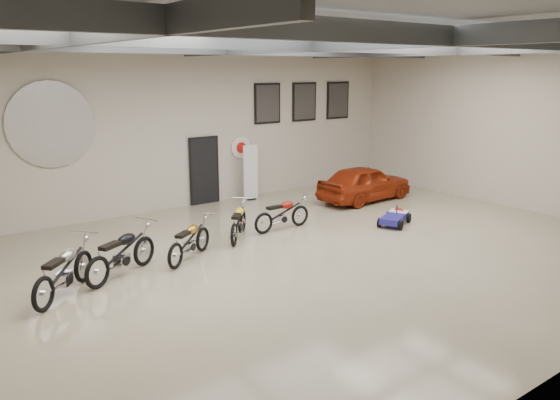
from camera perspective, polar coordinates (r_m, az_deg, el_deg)
floor at (r=12.79m, az=3.22°, el=-5.81°), size 16.00×12.00×0.01m
ceiling at (r=12.09m, az=3.55°, el=17.15°), size 16.00×12.00×0.01m
back_wall at (r=17.19m, az=-9.66°, el=7.57°), size 16.00×0.02×5.00m
right_wall at (r=18.35m, az=23.09°, el=7.05°), size 0.02×12.00×5.00m
ceiling_beams at (r=12.08m, az=3.53°, el=15.97°), size 15.80×11.80×0.32m
door at (r=17.59m, az=-7.95°, el=2.98°), size 0.92×0.08×2.10m
logo_plaque at (r=15.72m, az=-22.79°, el=7.27°), size 2.30×0.06×1.16m
poster_left at (r=18.66m, az=-1.33°, el=10.06°), size 1.05×0.08×1.35m
poster_mid at (r=19.63m, az=2.55°, el=10.22°), size 1.05×0.08×1.35m
poster_right at (r=20.67m, az=6.06°, el=10.32°), size 1.05×0.08×1.35m
oil_sign at (r=18.18m, az=-4.13°, el=5.50°), size 0.72×0.10×0.72m
banner_stand at (r=17.98m, az=-3.10°, el=2.90°), size 0.52×0.27×1.84m
motorcycle_silver at (r=11.21m, az=-21.68°, el=-6.77°), size 1.89×1.87×1.05m
motorcycle_black at (r=11.84m, az=-16.25°, el=-5.25°), size 2.10×1.54×1.06m
motorcycle_gold at (r=12.54m, az=-9.46°, el=-4.12°), size 1.81×1.47×0.94m
motorcycle_yellow at (r=13.92m, az=-4.37°, el=-2.20°), size 1.62×1.69×0.93m
motorcycle_red at (r=14.64m, az=0.23°, el=-1.38°), size 1.79×0.60×0.93m
go_kart at (r=15.60m, az=12.02°, el=-1.49°), size 1.63×1.24×0.54m
vintage_car at (r=18.11m, az=8.86°, el=1.78°), size 1.59×3.55×1.19m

